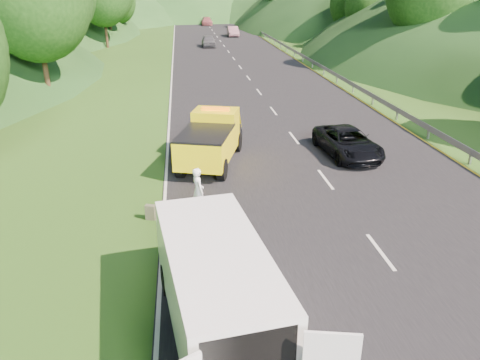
{
  "coord_description": "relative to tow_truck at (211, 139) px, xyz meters",
  "views": [
    {
      "loc": [
        -3.01,
        -14.16,
        7.87
      ],
      "look_at": [
        -1.08,
        1.37,
        1.3
      ],
      "focal_mm": 35.0,
      "sensor_mm": 36.0,
      "label": 1
    }
  ],
  "objects": [
    {
      "name": "passing_suv",
      "position": [
        6.72,
        0.2,
        -1.19
      ],
      "size": [
        2.59,
        4.96,
        1.33
      ],
      "primitive_type": "imported",
      "rotation": [
        0.0,
        0.0,
        0.08
      ],
      "color": "black",
      "rests_on": "ground"
    },
    {
      "name": "tree_line_left",
      "position": [
        -17.23,
        53.28,
        -1.19
      ],
      "size": [
        14.0,
        140.0,
        14.0
      ],
      "primitive_type": null,
      "color": "#2A591A",
      "rests_on": "ground"
    },
    {
      "name": "road_surface",
      "position": [
        4.77,
        33.28,
        -1.18
      ],
      "size": [
        14.0,
        200.0,
        0.02
      ],
      "primitive_type": "cube",
      "color": "black",
      "rests_on": "ground"
    },
    {
      "name": "woman",
      "position": [
        -0.84,
        -5.28,
        -1.19
      ],
      "size": [
        0.66,
        0.77,
        1.79
      ],
      "primitive_type": "imported",
      "rotation": [
        0.0,
        0.0,
        1.91
      ],
      "color": "white",
      "rests_on": "ground"
    },
    {
      "name": "tow_truck",
      "position": [
        0.0,
        0.0,
        0.0
      ],
      "size": [
        3.6,
        6.03,
        2.44
      ],
      "rotation": [
        0.0,
        0.0,
        -0.29
      ],
      "color": "black",
      "rests_on": "ground"
    },
    {
      "name": "ground",
      "position": [
        1.77,
        -6.72,
        -1.19
      ],
      "size": [
        320.0,
        320.0,
        0.0
      ],
      "primitive_type": "plane",
      "color": "#38661E",
      "rests_on": "ground"
    },
    {
      "name": "hills_backdrop",
      "position": [
        8.27,
        127.98,
        -1.19
      ],
      "size": [
        201.0,
        288.6,
        44.0
      ],
      "primitive_type": null,
      "color": "#2D5B23",
      "rests_on": "ground"
    },
    {
      "name": "child",
      "position": [
        0.09,
        -7.64,
        -1.19
      ],
      "size": [
        0.56,
        0.53,
        0.9
      ],
      "primitive_type": "imported",
      "rotation": [
        0.0,
        0.0,
        -0.58
      ],
      "color": "tan",
      "rests_on": "ground"
    },
    {
      "name": "white_van",
      "position": [
        -0.68,
        -11.61,
        0.17
      ],
      "size": [
        3.83,
        7.11,
        2.41
      ],
      "rotation": [
        0.0,
        0.0,
        0.14
      ],
      "color": "black",
      "rests_on": "ground"
    },
    {
      "name": "dist_car_c",
      "position": [
        4.5,
        80.61,
        -1.19
      ],
      "size": [
        2.12,
        5.21,
        1.51
      ],
      "primitive_type": "imported",
      "color": "#9D4E50",
      "rests_on": "ground"
    },
    {
      "name": "dist_car_a",
      "position": [
        2.63,
        44.52,
        -1.19
      ],
      "size": [
        1.79,
        4.45,
        1.52
      ],
      "primitive_type": "imported",
      "color": "#45454A",
      "rests_on": "ground"
    },
    {
      "name": "spare_tire",
      "position": [
        1.01,
        -11.98,
        -1.19
      ],
      "size": [
        0.59,
        0.59,
        0.2
      ],
      "primitive_type": "cylinder",
      "color": "black",
      "rests_on": "ground"
    },
    {
      "name": "suitcase",
      "position": [
        -2.58,
        -5.53,
        -0.91
      ],
      "size": [
        0.39,
        0.29,
        0.57
      ],
      "primitive_type": "cube",
      "rotation": [
        0.0,
        0.0,
        -0.3
      ],
      "color": "#555540",
      "rests_on": "ground"
    },
    {
      "name": "dist_car_b",
      "position": [
        7.38,
        57.77,
        -1.19
      ],
      "size": [
        1.63,
        4.69,
        1.54
      ],
      "primitive_type": "imported",
      "color": "#7B525C",
      "rests_on": "ground"
    },
    {
      "name": "guardrail",
      "position": [
        12.07,
        45.78,
        -1.19
      ],
      "size": [
        0.06,
        140.0,
        1.52
      ],
      "primitive_type": "cube",
      "color": "gray",
      "rests_on": "ground"
    },
    {
      "name": "tree_line_right",
      "position": [
        24.77,
        53.28,
        -1.19
      ],
      "size": [
        14.0,
        140.0,
        14.0
      ],
      "primitive_type": null,
      "color": "#2A591A",
      "rests_on": "ground"
    }
  ]
}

